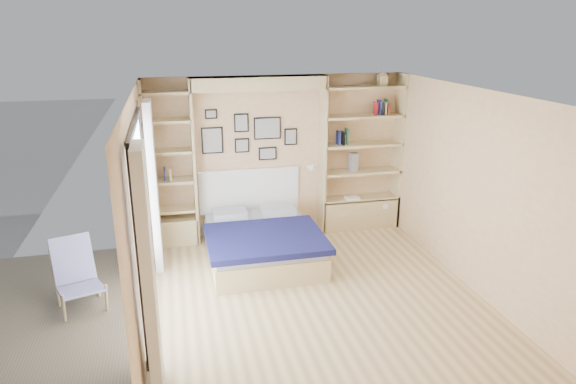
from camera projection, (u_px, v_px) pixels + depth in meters
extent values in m
plane|color=#D4B780|center=(315.00, 296.00, 6.38)|extent=(4.50, 4.50, 0.00)
plane|color=#E8BF8C|center=(277.00, 156.00, 8.08)|extent=(4.00, 0.00, 4.00)
plane|color=#E8BF8C|center=(398.00, 294.00, 3.91)|extent=(4.00, 0.00, 4.00)
plane|color=#E8BF8C|center=(139.00, 214.00, 5.56)|extent=(0.00, 4.50, 4.50)
plane|color=#E8BF8C|center=(470.00, 189.00, 6.43)|extent=(0.00, 4.50, 4.50)
plane|color=white|center=(318.00, 93.00, 5.61)|extent=(4.50, 4.50, 0.00)
cube|color=#D3BE87|center=(194.00, 163.00, 7.64)|extent=(0.04, 0.35, 2.50)
cube|color=#D3BE87|center=(323.00, 156.00, 8.07)|extent=(0.04, 0.35, 2.50)
cube|color=#D3BE87|center=(259.00, 83.00, 7.50)|extent=(2.00, 0.35, 0.20)
cube|color=#D3BE87|center=(398.00, 152.00, 8.34)|extent=(0.04, 0.35, 2.50)
cube|color=#D3BE87|center=(147.00, 166.00, 7.49)|extent=(0.04, 0.35, 2.50)
cube|color=#D3BE87|center=(359.00, 212.00, 8.52)|extent=(1.30, 0.35, 0.50)
cube|color=#D3BE87|center=(175.00, 231.00, 7.88)|extent=(0.70, 0.35, 0.40)
cube|color=black|center=(134.00, 125.00, 5.27)|extent=(0.04, 2.08, 0.06)
cube|color=black|center=(151.00, 313.00, 5.94)|extent=(0.04, 2.08, 0.06)
cube|color=black|center=(139.00, 268.00, 4.67)|extent=(0.04, 0.06, 2.20)
cube|color=black|center=(146.00, 198.00, 6.56)|extent=(0.04, 0.06, 2.20)
cube|color=silver|center=(142.00, 225.00, 5.61)|extent=(0.01, 2.00, 2.20)
cube|color=white|center=(148.00, 275.00, 4.41)|extent=(0.10, 0.45, 2.30)
cube|color=white|center=(153.00, 187.00, 6.82)|extent=(0.10, 0.45, 2.30)
cube|color=#D3BE87|center=(359.00, 198.00, 8.44)|extent=(1.30, 0.35, 0.04)
cube|color=#D3BE87|center=(361.00, 172.00, 8.30)|extent=(1.30, 0.35, 0.04)
cube|color=#D3BE87|center=(362.00, 145.00, 8.16)|extent=(1.30, 0.35, 0.04)
cube|color=#D3BE87|center=(363.00, 116.00, 8.02)|extent=(1.30, 0.35, 0.04)
cube|color=#D3BE87|center=(364.00, 87.00, 7.88)|extent=(1.30, 0.35, 0.04)
cube|color=#D3BE87|center=(173.00, 209.00, 7.78)|extent=(0.70, 0.35, 0.04)
cube|color=#D3BE87|center=(171.00, 181.00, 7.64)|extent=(0.70, 0.35, 0.04)
cube|color=#D3BE87|center=(169.00, 151.00, 7.50)|extent=(0.70, 0.35, 0.04)
cube|color=#D3BE87|center=(167.00, 121.00, 7.36)|extent=(0.70, 0.35, 0.04)
cube|color=#D3BE87|center=(165.00, 93.00, 7.24)|extent=(0.70, 0.35, 0.04)
cube|color=#D3BE87|center=(262.00, 248.00, 7.34)|extent=(1.49, 1.86, 0.33)
cube|color=#AEB2BD|center=(261.00, 235.00, 7.28)|extent=(1.45, 1.82, 0.10)
cube|color=#131544|center=(265.00, 239.00, 6.96)|extent=(1.59, 1.30, 0.08)
cube|color=#AEB2BD|center=(230.00, 214.00, 7.75)|extent=(0.51, 0.37, 0.12)
cube|color=#AEB2BD|center=(278.00, 211.00, 7.91)|extent=(0.51, 0.37, 0.12)
cube|color=white|center=(250.00, 190.00, 8.12)|extent=(1.59, 0.04, 0.70)
cube|color=black|center=(212.00, 140.00, 7.75)|extent=(0.32, 0.02, 0.40)
cube|color=gray|center=(212.00, 141.00, 7.74)|extent=(0.28, 0.01, 0.36)
cube|color=black|center=(241.00, 123.00, 7.77)|extent=(0.22, 0.02, 0.28)
cube|color=gray|center=(241.00, 123.00, 7.76)|extent=(0.18, 0.01, 0.24)
cube|color=black|center=(242.00, 145.00, 7.88)|extent=(0.22, 0.02, 0.22)
cube|color=gray|center=(242.00, 146.00, 7.86)|extent=(0.18, 0.01, 0.18)
cube|color=black|center=(267.00, 128.00, 7.88)|extent=(0.42, 0.02, 0.34)
cube|color=gray|center=(267.00, 128.00, 7.87)|extent=(0.38, 0.01, 0.30)
cube|color=black|center=(268.00, 154.00, 8.01)|extent=(0.28, 0.02, 0.20)
cube|color=gray|center=(268.00, 154.00, 8.00)|extent=(0.24, 0.01, 0.16)
cube|color=black|center=(291.00, 137.00, 8.01)|extent=(0.20, 0.02, 0.26)
cube|color=gray|center=(291.00, 137.00, 8.00)|extent=(0.16, 0.01, 0.22)
cube|color=black|center=(211.00, 114.00, 7.62)|extent=(0.18, 0.02, 0.14)
cube|color=gray|center=(211.00, 114.00, 7.61)|extent=(0.14, 0.01, 0.10)
cylinder|color=silver|center=(204.00, 172.00, 7.64)|extent=(0.20, 0.02, 0.02)
cone|color=white|center=(211.00, 173.00, 7.66)|extent=(0.13, 0.12, 0.15)
cylinder|color=silver|center=(315.00, 166.00, 8.01)|extent=(0.20, 0.02, 0.02)
cone|color=white|center=(309.00, 167.00, 7.99)|extent=(0.13, 0.12, 0.15)
cube|color=navy|center=(339.00, 138.00, 8.03)|extent=(0.03, 0.15, 0.21)
cube|color=black|center=(343.00, 138.00, 8.05)|extent=(0.03, 0.15, 0.20)
cube|color=#BFB28C|center=(343.00, 139.00, 8.06)|extent=(0.04, 0.15, 0.17)
cube|color=#25573A|center=(347.00, 136.00, 8.06)|extent=(0.03, 0.15, 0.25)
cube|color=#A51E1E|center=(376.00, 108.00, 8.03)|extent=(0.02, 0.15, 0.20)
cube|color=navy|center=(379.00, 107.00, 8.03)|extent=(0.03, 0.15, 0.23)
cube|color=black|center=(381.00, 108.00, 8.04)|extent=(0.03, 0.15, 0.21)
cube|color=#BFB28C|center=(385.00, 108.00, 8.06)|extent=(0.04, 0.15, 0.19)
cube|color=#26593F|center=(386.00, 107.00, 8.06)|extent=(0.03, 0.15, 0.24)
cube|color=#AF221B|center=(387.00, 108.00, 8.07)|extent=(0.03, 0.15, 0.19)
cube|color=navy|center=(165.00, 174.00, 7.58)|extent=(0.02, 0.15, 0.19)
cube|color=tan|center=(171.00, 174.00, 7.60)|extent=(0.03, 0.15, 0.19)
cube|color=#D3BE87|center=(382.00, 81.00, 7.91)|extent=(0.13, 0.13, 0.15)
cone|color=#D3BE87|center=(383.00, 73.00, 7.88)|extent=(0.20, 0.20, 0.08)
cube|color=slate|center=(353.00, 162.00, 8.21)|extent=(0.12, 0.12, 0.30)
cube|color=white|center=(352.00, 198.00, 8.34)|extent=(0.22, 0.16, 0.03)
cylinder|color=tan|center=(64.00, 309.00, 5.68)|extent=(0.07, 0.14, 0.41)
cylinder|color=tan|center=(106.00, 298.00, 5.91)|extent=(0.07, 0.14, 0.41)
cylinder|color=tan|center=(55.00, 280.00, 6.12)|extent=(0.13, 0.33, 0.67)
cylinder|color=tan|center=(95.00, 271.00, 6.34)|extent=(0.13, 0.33, 0.67)
cube|color=#2E31BC|center=(81.00, 289.00, 5.94)|extent=(0.62, 0.68, 0.15)
cube|color=#2E31BC|center=(73.00, 259.00, 6.19)|extent=(0.51, 0.36, 0.55)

